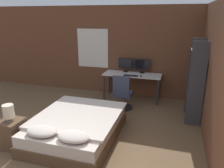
% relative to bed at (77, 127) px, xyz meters
% --- Properties ---
extents(wall_back, '(12.00, 0.08, 2.70)m').
position_rel_bed_xyz_m(wall_back, '(0.33, 2.87, 1.11)').
color(wall_back, brown).
rests_on(wall_back, ground_plane).
extents(wall_side_right, '(0.06, 12.00, 2.70)m').
position_rel_bed_xyz_m(wall_side_right, '(2.50, 0.23, 1.10)').
color(wall_side_right, brown).
rests_on(wall_side_right, ground_plane).
extents(bed, '(1.61, 2.01, 0.56)m').
position_rel_bed_xyz_m(bed, '(0.00, 0.00, 0.00)').
color(bed, brown).
rests_on(bed, ground_plane).
extents(nightstand, '(0.41, 0.42, 0.54)m').
position_rel_bed_xyz_m(nightstand, '(-1.05, -0.63, 0.02)').
color(nightstand, brown).
rests_on(nightstand, ground_plane).
extents(bedside_lamp, '(0.20, 0.20, 0.31)m').
position_rel_bed_xyz_m(bedside_lamp, '(-1.05, -0.63, 0.48)').
color(bedside_lamp, gray).
rests_on(bedside_lamp, nightstand).
extents(desk, '(1.68, 0.64, 0.77)m').
position_rel_bed_xyz_m(desk, '(0.61, 2.48, 0.44)').
color(desk, beige).
rests_on(desk, ground_plane).
extents(monitor_left, '(0.46, 0.16, 0.41)m').
position_rel_bed_xyz_m(monitor_left, '(0.36, 2.70, 0.76)').
color(monitor_left, black).
rests_on(monitor_left, desk).
extents(monitor_right, '(0.46, 0.16, 0.41)m').
position_rel_bed_xyz_m(monitor_right, '(0.86, 2.70, 0.76)').
color(monitor_right, black).
rests_on(monitor_right, desk).
extents(keyboard, '(0.41, 0.13, 0.02)m').
position_rel_bed_xyz_m(keyboard, '(0.61, 2.27, 0.54)').
color(keyboard, black).
rests_on(keyboard, desk).
extents(computer_mouse, '(0.07, 0.05, 0.04)m').
position_rel_bed_xyz_m(computer_mouse, '(0.91, 2.27, 0.55)').
color(computer_mouse, black).
rests_on(computer_mouse, desk).
extents(office_chair, '(0.52, 0.52, 0.95)m').
position_rel_bed_xyz_m(office_chair, '(0.53, 1.68, 0.13)').
color(office_chair, black).
rests_on(office_chair, ground_plane).
extents(bookshelf, '(0.34, 0.70, 1.91)m').
position_rel_bed_xyz_m(bookshelf, '(2.28, 1.52, 0.78)').
color(bookshelf, '#333338').
rests_on(bookshelf, ground_plane).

